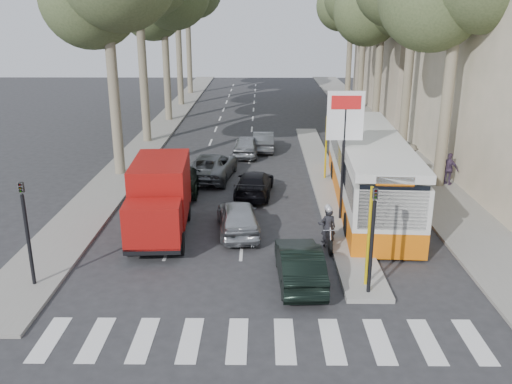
% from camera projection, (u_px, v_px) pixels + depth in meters
% --- Properties ---
extents(ground, '(120.00, 120.00, 0.00)m').
position_uv_depth(ground, '(266.00, 274.00, 18.69)').
color(ground, '#28282B').
rests_on(ground, ground).
extents(sidewalk_right, '(3.20, 70.00, 0.12)m').
position_uv_depth(sidewalk_right, '(373.00, 127.00, 42.32)').
color(sidewalk_right, gray).
rests_on(sidewalk_right, ground).
extents(median_left, '(2.40, 64.00, 0.12)m').
position_uv_depth(median_left, '(168.00, 120.00, 45.32)').
color(median_left, gray).
rests_on(median_left, ground).
extents(traffic_island, '(1.50, 26.00, 0.16)m').
position_uv_depth(traffic_island, '(325.00, 179.00, 29.07)').
color(traffic_island, gray).
rests_on(traffic_island, ground).
extents(building_far, '(11.00, 20.00, 16.00)m').
position_uv_depth(building_far, '(437.00, 20.00, 48.30)').
color(building_far, '#B7A88E').
rests_on(building_far, ground).
extents(billboard, '(1.50, 12.10, 5.60)m').
position_uv_depth(billboard, '(344.00, 137.00, 22.24)').
color(billboard, yellow).
rests_on(billboard, ground).
extents(traffic_light_island, '(0.16, 0.41, 3.60)m').
position_uv_depth(traffic_light_island, '(373.00, 223.00, 16.45)').
color(traffic_light_island, black).
rests_on(traffic_light_island, ground).
extents(traffic_light_left, '(0.16, 0.41, 3.60)m').
position_uv_depth(traffic_light_left, '(25.00, 216.00, 17.03)').
color(traffic_light_left, black).
rests_on(traffic_light_left, ground).
extents(silver_hatchback, '(2.07, 4.17, 1.36)m').
position_uv_depth(silver_hatchback, '(238.00, 217.00, 21.98)').
color(silver_hatchback, '#A7ABAF').
rests_on(silver_hatchback, ground).
extents(dark_hatchback, '(1.59, 4.07, 1.32)m').
position_uv_depth(dark_hatchback, '(299.00, 263.00, 17.96)').
color(dark_hatchback, black).
rests_on(dark_hatchback, ground).
extents(queue_car_a, '(2.86, 5.16, 1.36)m').
position_uv_depth(queue_car_a, '(211.00, 166.00, 29.33)').
color(queue_car_a, '#52565A').
rests_on(queue_car_a, ground).
extents(queue_car_b, '(2.07, 4.28, 1.20)m').
position_uv_depth(queue_car_b, '(254.00, 184.00, 26.59)').
color(queue_car_b, black).
rests_on(queue_car_b, ground).
extents(queue_car_c, '(1.79, 3.97, 1.32)m').
position_uv_depth(queue_car_c, '(246.00, 146.00, 33.94)').
color(queue_car_c, '#95989C').
rests_on(queue_car_c, ground).
extents(queue_car_d, '(1.34, 3.79, 1.25)m').
position_uv_depth(queue_car_d, '(263.00, 141.00, 35.36)').
color(queue_car_d, '#52565B').
rests_on(queue_car_d, ground).
extents(queue_car_e, '(2.02, 4.72, 1.36)m').
position_uv_depth(queue_car_e, '(181.00, 179.00, 27.06)').
color(queue_car_e, black).
rests_on(queue_car_e, ground).
extents(red_truck, '(2.42, 5.65, 2.95)m').
position_uv_depth(red_truck, '(160.00, 197.00, 21.62)').
color(red_truck, black).
rests_on(red_truck, ground).
extents(city_bus, '(3.42, 12.74, 3.32)m').
position_uv_depth(city_bus, '(369.00, 168.00, 24.96)').
color(city_bus, orange).
rests_on(city_bus, ground).
extents(motorcycle, '(0.71, 1.97, 1.68)m').
position_uv_depth(motorcycle, '(328.00, 227.00, 20.76)').
color(motorcycle, black).
rests_on(motorcycle, ground).
extents(pedestrian_near, '(1.03, 1.02, 1.66)m').
position_uv_depth(pedestrian_near, '(449.00, 169.00, 27.79)').
color(pedestrian_near, '#46354F').
rests_on(pedestrian_near, sidewalk_right).
extents(pedestrian_far, '(1.29, 1.08, 1.85)m').
position_uv_depth(pedestrian_far, '(411.00, 161.00, 28.89)').
color(pedestrian_far, '#6B6250').
rests_on(pedestrian_far, sidewalk_right).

